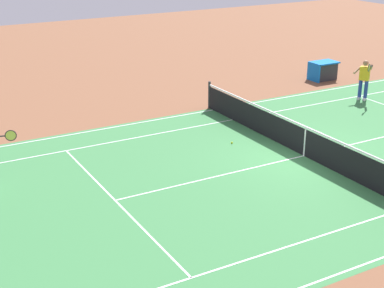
# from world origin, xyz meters

# --- Properties ---
(ground_plane) EXTENTS (60.00, 60.00, 0.00)m
(ground_plane) POSITION_xyz_m (0.00, 0.00, 0.00)
(ground_plane) COLOR brown
(court_slab) EXTENTS (24.20, 11.40, 0.00)m
(court_slab) POSITION_xyz_m (0.00, 0.00, 0.00)
(court_slab) COLOR #387A42
(court_slab) RESTS_ON ground_plane
(court_line_markings) EXTENTS (23.85, 11.05, 0.01)m
(court_line_markings) POSITION_xyz_m (0.00, 0.00, 0.00)
(court_line_markings) COLOR white
(court_line_markings) RESTS_ON ground_plane
(tennis_net) EXTENTS (0.10, 11.70, 1.08)m
(tennis_net) POSITION_xyz_m (0.00, 0.00, 0.49)
(tennis_net) COLOR #2D2D33
(tennis_net) RESTS_ON ground_plane
(tennis_player_far) EXTENTS (0.85, 1.01, 1.70)m
(tennis_player_far) POSITION_xyz_m (-6.15, -3.69, 0.93)
(tennis_player_far) COLOR navy
(tennis_player_far) RESTS_ON ground_plane
(tennis_ball) EXTENTS (0.07, 0.07, 0.07)m
(tennis_ball) POSITION_xyz_m (1.39, -2.02, 0.03)
(tennis_ball) COLOR #CCE01E
(tennis_ball) RESTS_ON ground_plane
(equipment_cart_tarped) EXTENTS (1.25, 0.84, 0.85)m
(equipment_cart_tarped) POSITION_xyz_m (-6.91, -7.00, 0.44)
(equipment_cart_tarped) COLOR #2D2D33
(equipment_cart_tarped) RESTS_ON ground_plane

